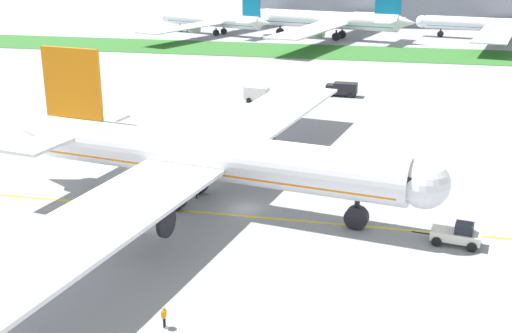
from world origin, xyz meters
The scene contains 13 objects.
ground_plane centered at (0.00, 0.00, 0.00)m, with size 600.00×600.00×0.00m, color gray.
apron_taxi_line centered at (0.00, -1.94, 0.00)m, with size 280.00×0.36×0.01m, color yellow.
grass_median_strip centered at (0.00, 108.15, 0.05)m, with size 320.00×24.00×0.10m, color #2D6628.
airliner_foreground centered at (-4.04, 0.27, 5.41)m, with size 49.26×79.06×15.93m.
pushback_tug centered at (21.47, -4.26, 1.01)m, with size 6.41×3.09×2.21m.
ground_crew_wingwalker_port centered at (-5.76, 1.78, 1.02)m, with size 0.49×0.48×1.67m.
ground_crew_marshaller_front centered at (-0.45, -23.31, 1.02)m, with size 0.26×0.59×1.68m.
service_truck_baggage_loader centered at (-8.61, 48.71, 1.50)m, with size 5.77×3.17×2.75m.
service_truck_fuel_bowser centered at (-47.98, 50.76, 1.52)m, with size 5.44×2.55×2.77m.
service_truck_catering_van centered at (5.17, 56.73, 1.39)m, with size 5.74×2.91×2.49m.
parked_airliner_far_left centered at (-41.31, 135.30, 4.26)m, with size 39.03×63.79×12.56m.
parked_airliner_far_centre centered at (-4.94, 132.86, 5.36)m, with size 49.03×79.20×15.80m.
parked_airliner_far_right centered at (42.30, 141.25, 4.24)m, with size 45.53×74.89×12.49m.
Camera 1 is at (14.99, -62.54, 26.64)m, focal length 45.94 mm.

